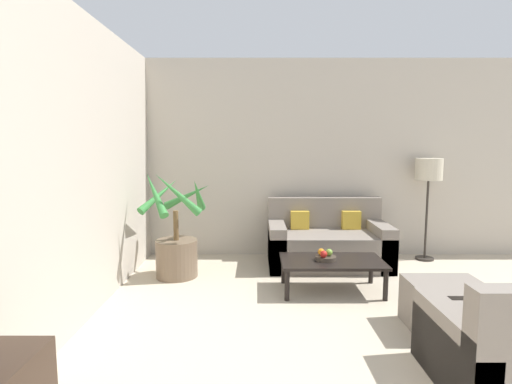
% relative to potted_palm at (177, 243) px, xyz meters
% --- Properties ---
extents(wall_back, '(7.81, 0.06, 2.70)m').
position_rel_potted_palm_xyz_m(wall_back, '(2.55, 0.98, 0.95)').
color(wall_back, '#BCB2A3').
rests_on(wall_back, ground_plane).
extents(potted_palm, '(0.85, 0.83, 1.27)m').
position_rel_potted_palm_xyz_m(potted_palm, '(0.00, 0.00, 0.00)').
color(potted_palm, brown).
rests_on(potted_palm, ground_plane).
extents(sofa_loveseat, '(1.51, 0.84, 0.84)m').
position_rel_potted_palm_xyz_m(sofa_loveseat, '(1.85, 0.46, -0.12)').
color(sofa_loveseat, gray).
rests_on(sofa_loveseat, ground_plane).
extents(floor_lamp, '(0.34, 0.34, 1.37)m').
position_rel_potted_palm_xyz_m(floor_lamp, '(3.21, 0.70, 0.76)').
color(floor_lamp, '#2D2823').
rests_on(floor_lamp, ground_plane).
extents(coffee_table, '(1.07, 0.60, 0.34)m').
position_rel_potted_palm_xyz_m(coffee_table, '(1.73, -0.49, -0.10)').
color(coffee_table, black).
rests_on(coffee_table, ground_plane).
extents(fruit_bowl, '(0.22, 0.22, 0.04)m').
position_rel_potted_palm_xyz_m(fruit_bowl, '(1.66, -0.50, -0.04)').
color(fruit_bowl, '#42382D').
rests_on(fruit_bowl, coffee_table).
extents(apple_red, '(0.07, 0.07, 0.07)m').
position_rel_potted_palm_xyz_m(apple_red, '(1.63, -0.55, 0.02)').
color(apple_red, red).
rests_on(apple_red, fruit_bowl).
extents(apple_green, '(0.07, 0.07, 0.07)m').
position_rel_potted_palm_xyz_m(apple_green, '(1.70, -0.48, 0.02)').
color(apple_green, olive).
rests_on(apple_green, fruit_bowl).
extents(orange_fruit, '(0.07, 0.07, 0.07)m').
position_rel_potted_palm_xyz_m(orange_fruit, '(1.62, -0.47, 0.02)').
color(orange_fruit, orange).
rests_on(orange_fruit, fruit_bowl).
extents(armchair, '(0.86, 0.84, 0.78)m').
position_rel_potted_palm_xyz_m(armchair, '(2.51, -2.20, -0.14)').
color(armchair, gray).
rests_on(armchair, ground_plane).
extents(ottoman, '(0.61, 0.55, 0.40)m').
position_rel_potted_palm_xyz_m(ottoman, '(2.52, -1.37, -0.20)').
color(ottoman, gray).
rests_on(ottoman, ground_plane).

